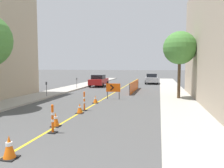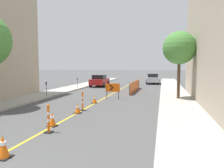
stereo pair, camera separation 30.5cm
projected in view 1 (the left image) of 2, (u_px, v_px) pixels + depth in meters
The scene contains 16 objects.
lane_stripe at pixel (119, 90), 25.60m from camera, with size 0.12×44.19×0.01m.
sidewalk_left at pixel (72, 88), 26.86m from camera, with size 2.65×44.19×0.14m.
sidewalk_right at pixel (172, 90), 24.33m from camera, with size 2.65×44.19×0.14m.
traffic_cone_nearest at pixel (9, 147), 6.46m from camera, with size 0.46×0.46×0.70m.
traffic_cone_second at pixel (56, 120), 9.91m from camera, with size 0.41×0.41×0.65m.
traffic_cone_third at pixel (80, 108), 12.67m from camera, with size 0.42×0.42×0.59m.
traffic_cone_fourth at pixel (95, 99), 16.18m from camera, with size 0.41×0.41×0.56m.
delineator_post_front at pixel (53, 121), 8.94m from camera, with size 0.32×0.32×1.19m.
delineator_post_rear at pixel (84, 102), 13.44m from camera, with size 0.30×0.30×1.18m.
arrow_barricade_primary at pixel (113, 88), 18.09m from camera, with size 1.19×0.15×1.31m.
safety_mesh_fence at pixel (135, 86), 23.88m from camera, with size 0.17×7.30×1.13m.
parked_car_curb_near at pixel (99, 81), 29.42m from camera, with size 1.95×4.34×1.59m.
parked_car_curb_mid at pixel (152, 79), 33.98m from camera, with size 1.95×4.35×1.59m.
parking_meter_near_curb at pixel (46, 86), 18.89m from camera, with size 0.12×0.11×1.27m.
parking_meter_far_curb at pixel (77, 81), 25.81m from camera, with size 0.12×0.11×1.26m.
street_tree_right_near at pixel (180, 48), 17.48m from camera, with size 2.64×2.64×5.39m.
Camera 1 is at (4.54, -2.98, 2.74)m, focal length 35.00 mm.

